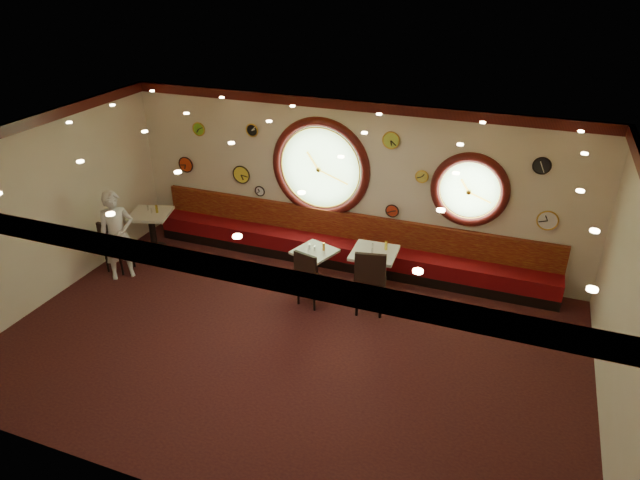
{
  "coord_description": "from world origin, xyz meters",
  "views": [
    {
      "loc": [
        3.05,
        -6.63,
        5.56
      ],
      "look_at": [
        0.22,
        0.8,
        1.5
      ],
      "focal_mm": 32.0,
      "sensor_mm": 36.0,
      "label": 1
    }
  ],
  "objects_px": {
    "condiment_a_salt": "(148,208)",
    "waiter": "(117,235)",
    "table_a": "(152,227)",
    "condiment_b_pepper": "(315,248)",
    "table_b": "(315,264)",
    "condiment_a_pepper": "(151,211)",
    "table_c": "(374,267)",
    "chair_b": "(309,275)",
    "condiment_a_bottle": "(157,209)",
    "condiment_c_salt": "(373,246)",
    "condiment_c_bottle": "(386,245)",
    "chair_a": "(114,244)",
    "condiment_b_salt": "(310,247)",
    "condiment_c_pepper": "(372,251)",
    "condiment_b_bottle": "(324,247)",
    "chair_c": "(370,278)"
  },
  "relations": [
    {
      "from": "chair_b",
      "to": "condiment_a_bottle",
      "type": "bearing_deg",
      "value": -178.38
    },
    {
      "from": "condiment_a_bottle",
      "to": "condiment_c_bottle",
      "type": "distance_m",
      "value": 4.72
    },
    {
      "from": "condiment_b_salt",
      "to": "condiment_b_pepper",
      "type": "height_order",
      "value": "condiment_b_salt"
    },
    {
      "from": "condiment_c_salt",
      "to": "condiment_c_bottle",
      "type": "distance_m",
      "value": 0.24
    },
    {
      "from": "condiment_a_bottle",
      "to": "waiter",
      "type": "relative_size",
      "value": 0.09
    },
    {
      "from": "condiment_b_bottle",
      "to": "condiment_c_pepper",
      "type": "bearing_deg",
      "value": -0.21
    },
    {
      "from": "condiment_c_pepper",
      "to": "condiment_c_bottle",
      "type": "relative_size",
      "value": 0.56
    },
    {
      "from": "chair_a",
      "to": "condiment_c_pepper",
      "type": "bearing_deg",
      "value": 12.16
    },
    {
      "from": "table_b",
      "to": "condiment_a_bottle",
      "type": "relative_size",
      "value": 5.34
    },
    {
      "from": "condiment_b_pepper",
      "to": "condiment_c_bottle",
      "type": "height_order",
      "value": "condiment_c_bottle"
    },
    {
      "from": "condiment_a_salt",
      "to": "condiment_c_bottle",
      "type": "xyz_separation_m",
      "value": [
        4.96,
        0.05,
        0.04
      ]
    },
    {
      "from": "condiment_c_salt",
      "to": "condiment_c_pepper",
      "type": "height_order",
      "value": "condiment_c_salt"
    },
    {
      "from": "chair_b",
      "to": "table_b",
      "type": "bearing_deg",
      "value": 117.13
    },
    {
      "from": "table_c",
      "to": "condiment_a_bottle",
      "type": "height_order",
      "value": "condiment_a_bottle"
    },
    {
      "from": "condiment_b_salt",
      "to": "condiment_b_bottle",
      "type": "xyz_separation_m",
      "value": [
        0.25,
        0.05,
        0.02
      ]
    },
    {
      "from": "table_a",
      "to": "condiment_b_pepper",
      "type": "height_order",
      "value": "table_a"
    },
    {
      "from": "condiment_a_bottle",
      "to": "condiment_b_pepper",
      "type": "bearing_deg",
      "value": -3.32
    },
    {
      "from": "condiment_a_bottle",
      "to": "table_c",
      "type": "bearing_deg",
      "value": -0.78
    },
    {
      "from": "condiment_b_pepper",
      "to": "condiment_b_bottle",
      "type": "height_order",
      "value": "condiment_b_bottle"
    },
    {
      "from": "condiment_a_salt",
      "to": "condiment_b_salt",
      "type": "relative_size",
      "value": 1.03
    },
    {
      "from": "table_a",
      "to": "condiment_b_pepper",
      "type": "distance_m",
      "value": 3.62
    },
    {
      "from": "table_a",
      "to": "table_b",
      "type": "height_order",
      "value": "table_a"
    },
    {
      "from": "chair_c",
      "to": "condiment_c_pepper",
      "type": "xyz_separation_m",
      "value": [
        -0.14,
        0.59,
        0.2
      ]
    },
    {
      "from": "condiment_a_pepper",
      "to": "condiment_a_bottle",
      "type": "distance_m",
      "value": 0.11
    },
    {
      "from": "condiment_b_bottle",
      "to": "waiter",
      "type": "xyz_separation_m",
      "value": [
        -3.68,
        -1.03,
        0.06
      ]
    },
    {
      "from": "condiment_b_salt",
      "to": "condiment_b_bottle",
      "type": "distance_m",
      "value": 0.26
    },
    {
      "from": "table_a",
      "to": "condiment_c_bottle",
      "type": "bearing_deg",
      "value": 1.68
    },
    {
      "from": "condiment_b_salt",
      "to": "table_b",
      "type": "bearing_deg",
      "value": -8.42
    },
    {
      "from": "condiment_c_pepper",
      "to": "condiment_b_bottle",
      "type": "height_order",
      "value": "condiment_c_pepper"
    },
    {
      "from": "chair_a",
      "to": "condiment_c_bottle",
      "type": "distance_m",
      "value": 5.13
    },
    {
      "from": "table_a",
      "to": "condiment_b_bottle",
      "type": "distance_m",
      "value": 3.76
    },
    {
      "from": "chair_c",
      "to": "condiment_a_pepper",
      "type": "distance_m",
      "value": 4.82
    },
    {
      "from": "table_a",
      "to": "table_c",
      "type": "relative_size",
      "value": 1.12
    },
    {
      "from": "chair_a",
      "to": "condiment_c_pepper",
      "type": "xyz_separation_m",
      "value": [
        4.8,
        0.93,
        0.3
      ]
    },
    {
      "from": "table_c",
      "to": "condiment_c_salt",
      "type": "xyz_separation_m",
      "value": [
        -0.06,
        0.1,
        0.36
      ]
    },
    {
      "from": "condiment_c_salt",
      "to": "condiment_b_pepper",
      "type": "xyz_separation_m",
      "value": [
        -1.01,
        -0.24,
        -0.12
      ]
    },
    {
      "from": "chair_b",
      "to": "condiment_a_salt",
      "type": "relative_size",
      "value": 6.03
    },
    {
      "from": "table_b",
      "to": "chair_c",
      "type": "xyz_separation_m",
      "value": [
        1.19,
        -0.53,
        0.23
      ]
    },
    {
      "from": "chair_b",
      "to": "condiment_a_bottle",
      "type": "distance_m",
      "value": 3.73
    },
    {
      "from": "condiment_a_pepper",
      "to": "waiter",
      "type": "distance_m",
      "value": 1.11
    },
    {
      "from": "condiment_a_bottle",
      "to": "condiment_a_pepper",
      "type": "bearing_deg",
      "value": -153.1
    },
    {
      "from": "condiment_a_bottle",
      "to": "condiment_b_bottle",
      "type": "xyz_separation_m",
      "value": [
        3.63,
        -0.13,
        -0.12
      ]
    },
    {
      "from": "chair_a",
      "to": "condiment_c_bottle",
      "type": "relative_size",
      "value": 3.91
    },
    {
      "from": "table_b",
      "to": "condiment_b_pepper",
      "type": "relative_size",
      "value": 9.24
    },
    {
      "from": "chair_a",
      "to": "waiter",
      "type": "height_order",
      "value": "waiter"
    },
    {
      "from": "chair_b",
      "to": "chair_a",
      "type": "bearing_deg",
      "value": -162.12
    },
    {
      "from": "condiment_a_pepper",
      "to": "table_c",
      "type": "bearing_deg",
      "value": -0.15
    },
    {
      "from": "condiment_b_pepper",
      "to": "table_a",
      "type": "bearing_deg",
      "value": 177.82
    },
    {
      "from": "condiment_a_salt",
      "to": "waiter",
      "type": "distance_m",
      "value": 1.21
    },
    {
      "from": "condiment_a_salt",
      "to": "condiment_b_salt",
      "type": "height_order",
      "value": "condiment_a_salt"
    }
  ]
}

